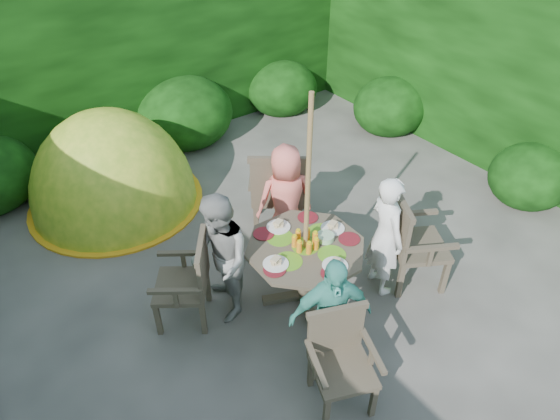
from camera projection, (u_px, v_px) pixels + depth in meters
ground at (289, 280)px, 5.24m from camera, size 60.00×60.00×0.00m
hedge_enclosure at (215, 125)px, 5.34m from camera, size 9.00×9.00×2.50m
patio_table at (305, 254)px, 4.71m from camera, size 1.52×1.52×0.81m
parasol_pole at (307, 209)px, 4.39m from camera, size 0.06×0.06×2.20m
garden_chair_right at (411, 241)px, 4.93m from camera, size 0.74×0.77×0.99m
garden_chair_left at (189, 280)px, 4.56m from camera, size 0.69×0.71×0.89m
garden_chair_back at (278, 191)px, 5.56m from camera, size 0.84×0.83×1.06m
garden_chair_front at (340, 358)px, 3.92m from camera, size 0.63×0.60×0.84m
child_right at (386, 236)px, 4.80m from camera, size 0.42×0.54×1.31m
child_left at (220, 259)px, 4.51m from camera, size 0.67×0.76×1.33m
child_back at (286, 200)px, 5.29m from camera, size 0.73×0.60×1.28m
child_front at (330, 316)px, 4.07m from camera, size 0.76×0.55×1.19m
dome_tent at (118, 202)px, 6.34m from camera, size 2.47×2.47×2.45m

